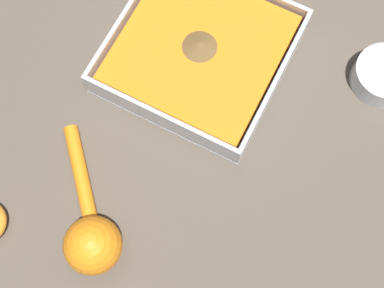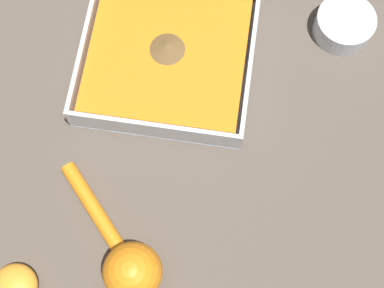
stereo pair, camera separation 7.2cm
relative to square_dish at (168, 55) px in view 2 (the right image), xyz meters
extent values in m
plane|color=brown|center=(0.03, 0.01, -0.02)|extent=(4.00, 4.00, 0.00)
cube|color=silver|center=(0.00, 0.00, -0.02)|extent=(0.24, 0.24, 0.01)
cube|color=silver|center=(0.00, 0.12, 0.01)|extent=(0.24, 0.01, 0.04)
cube|color=silver|center=(0.00, -0.12, 0.01)|extent=(0.24, 0.01, 0.04)
cube|color=silver|center=(-0.12, 0.00, 0.01)|extent=(0.01, 0.23, 0.04)
cube|color=orange|center=(0.00, 0.00, 0.00)|extent=(0.22, 0.22, 0.03)
cone|color=brown|center=(0.00, 0.00, 0.03)|extent=(0.05, 0.05, 0.01)
cylinder|color=silver|center=(0.09, -0.25, 0.00)|extent=(0.09, 0.09, 0.04)
cylinder|color=brown|center=(0.09, -0.25, -0.01)|extent=(0.08, 0.08, 0.02)
sphere|color=orange|center=(-0.31, -0.01, 0.02)|extent=(0.08, 0.08, 0.08)
cylinder|color=orange|center=(-0.23, 0.06, -0.01)|extent=(0.11, 0.11, 0.02)
ellipsoid|color=orange|center=(-0.35, 0.14, 0.00)|extent=(0.06, 0.06, 0.03)
camera|label=1|loc=(-0.33, -0.16, 0.69)|focal=50.00mm
camera|label=2|loc=(-0.35, -0.09, 0.69)|focal=50.00mm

